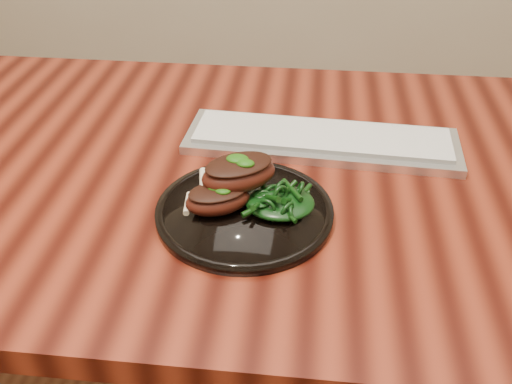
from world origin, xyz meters
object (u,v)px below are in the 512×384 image
desk (245,206)px  lamb_chop_front (217,198)px  plate (245,211)px  keyboard (321,140)px  greens_heap (280,199)px

desk → lamb_chop_front: lamb_chop_front is taller
plate → desk: bearing=97.1°
lamb_chop_front → keyboard: lamb_chop_front is taller
lamb_chop_front → keyboard: bearing=57.2°
desk → lamb_chop_front: bearing=-97.8°
desk → keyboard: keyboard is taller
desk → plate: 0.16m
plate → lamb_chop_front: size_ratio=2.34×
lamb_chop_front → desk: bearing=82.2°
lamb_chop_front → keyboard: 0.26m
desk → plate: bearing=-82.9°
desk → greens_heap: (0.07, -0.13, 0.11)m
desk → keyboard: (0.12, 0.08, 0.09)m
desk → greens_heap: size_ratio=16.29×
plate → greens_heap: 0.05m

